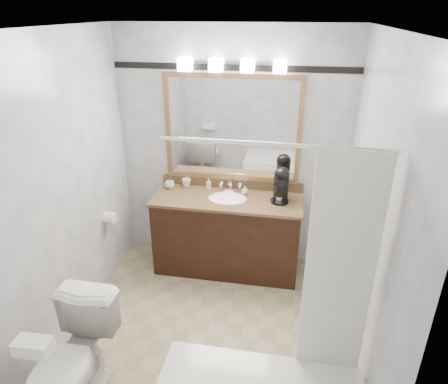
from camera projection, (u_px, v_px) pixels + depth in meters
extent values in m
cube|color=tan|center=(207.00, 334.00, 3.53)|extent=(2.40, 2.60, 0.01)
cube|color=white|center=(200.00, 28.00, 2.47)|extent=(2.40, 2.60, 0.01)
cube|color=silver|center=(232.00, 152.00, 4.17)|extent=(2.40, 0.01, 2.50)
cube|color=silver|center=(141.00, 335.00, 1.83)|extent=(2.40, 0.01, 2.50)
cube|color=silver|center=(58.00, 195.00, 3.20)|extent=(0.01, 2.60, 2.50)
cube|color=silver|center=(371.00, 222.00, 2.80)|extent=(0.01, 2.60, 2.50)
cube|color=black|center=(227.00, 235.00, 4.26)|extent=(1.50, 0.55, 0.82)
cube|color=olive|center=(227.00, 199.00, 4.08)|extent=(1.53, 0.58, 0.03)
cube|color=olive|center=(232.00, 183.00, 4.29)|extent=(1.53, 0.03, 0.10)
ellipsoid|color=white|center=(227.00, 201.00, 4.09)|extent=(0.44, 0.34, 0.14)
cube|color=#986F44|center=(232.00, 76.00, 3.82)|extent=(1.40, 0.04, 0.05)
cube|color=#986F44|center=(232.00, 177.00, 4.26)|extent=(1.40, 0.04, 0.05)
cube|color=#986F44|center=(168.00, 126.00, 4.15)|extent=(0.05, 0.04, 1.00)
cube|color=#986F44|center=(300.00, 133.00, 3.93)|extent=(0.05, 0.04, 1.00)
cube|color=white|center=(232.00, 129.00, 4.04)|extent=(1.30, 0.01, 1.00)
cube|color=silver|center=(232.00, 62.00, 3.76)|extent=(0.90, 0.05, 0.03)
cube|color=white|center=(185.00, 64.00, 3.79)|extent=(0.12, 0.12, 0.12)
cube|color=white|center=(216.00, 65.00, 3.74)|extent=(0.12, 0.12, 0.12)
cube|color=white|center=(248.00, 66.00, 3.70)|extent=(0.12, 0.12, 0.12)
cube|color=white|center=(280.00, 66.00, 3.65)|extent=(0.12, 0.12, 0.12)
cube|color=black|center=(233.00, 67.00, 3.80)|extent=(2.40, 0.01, 0.06)
cylinder|color=silver|center=(276.00, 145.00, 2.14)|extent=(1.30, 0.02, 0.02)
cube|color=white|center=(339.00, 273.00, 2.39)|extent=(0.40, 0.04, 1.55)
cylinder|color=white|center=(110.00, 218.00, 4.01)|extent=(0.11, 0.12, 0.12)
imported|color=white|center=(71.00, 364.00, 2.72)|extent=(0.46, 0.79, 0.80)
cube|color=white|center=(33.00, 346.00, 2.29)|extent=(0.22, 0.12, 0.09)
cylinder|color=black|center=(279.00, 201.00, 3.99)|extent=(0.18, 0.18, 0.02)
cylinder|color=black|center=(281.00, 187.00, 3.99)|extent=(0.15, 0.15, 0.26)
sphere|color=black|center=(282.00, 175.00, 3.93)|extent=(0.16, 0.16, 0.16)
cube|color=black|center=(280.00, 182.00, 3.88)|extent=(0.11, 0.11, 0.05)
cylinder|color=silver|center=(279.00, 199.00, 3.96)|extent=(0.06, 0.06, 0.06)
imported|color=white|center=(170.00, 185.00, 4.29)|extent=(0.12, 0.12, 0.08)
imported|color=white|center=(186.00, 183.00, 4.32)|extent=(0.12, 0.12, 0.09)
imported|color=white|center=(209.00, 183.00, 4.28)|extent=(0.06, 0.06, 0.11)
imported|color=white|center=(245.00, 190.00, 4.15)|extent=(0.07, 0.07, 0.09)
cube|color=beige|center=(229.00, 192.00, 4.18)|extent=(0.10, 0.07, 0.03)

